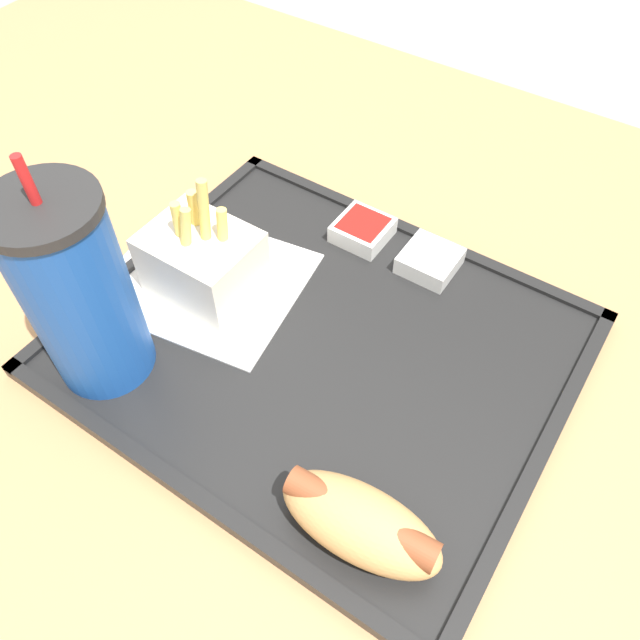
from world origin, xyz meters
TOP-DOWN VIEW (x-y plane):
  - ground_plane at (0.00, 0.00)m, footprint 8.00×8.00m
  - dining_table at (0.00, 0.00)m, footprint 1.46×0.93m
  - food_tray at (-0.02, 0.02)m, footprint 0.40×0.34m
  - paper_napkin at (0.10, 0.02)m, footprint 0.20×0.17m
  - soda_cup at (0.11, 0.13)m, footprint 0.08×0.08m
  - hot_dog_far at (-0.14, 0.14)m, footprint 0.12×0.06m
  - fries_carton at (0.10, 0.02)m, footprint 0.09×0.07m
  - sauce_cup_mayo at (-0.06, -0.11)m, footprint 0.05×0.05m
  - sauce_cup_ketchup at (0.01, -0.11)m, footprint 0.05×0.05m

SIDE VIEW (x-z plane):
  - ground_plane at x=0.00m, z-range 0.00..0.00m
  - dining_table at x=0.00m, z-range 0.00..0.73m
  - food_tray at x=-0.02m, z-range 0.73..0.75m
  - paper_napkin at x=0.10m, z-range 0.74..0.75m
  - sauce_cup_mayo at x=-0.06m, z-range 0.74..0.76m
  - sauce_cup_ketchup at x=0.01m, z-range 0.74..0.76m
  - hot_dog_far at x=-0.14m, z-range 0.74..0.79m
  - fries_carton at x=0.10m, z-range 0.72..0.84m
  - soda_cup at x=0.11m, z-range 0.73..0.93m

